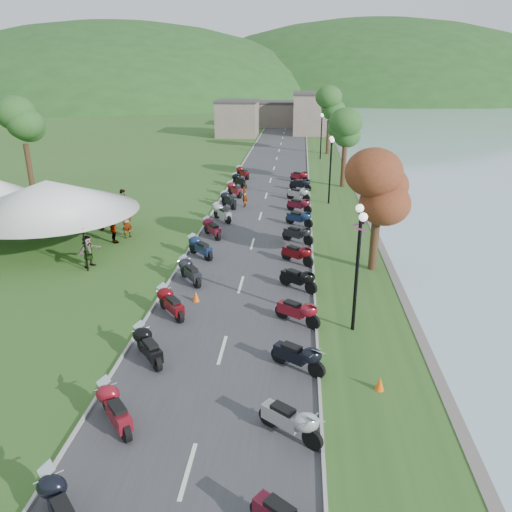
{
  "coord_description": "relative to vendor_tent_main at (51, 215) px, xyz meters",
  "views": [
    {
      "loc": [
        2.67,
        -0.02,
        9.91
      ],
      "look_at": [
        0.69,
        22.61,
        1.3
      ],
      "focal_mm": 35.0,
      "sensor_mm": 36.0,
      "label": 1
    }
  ],
  "objects": [
    {
      "name": "road",
      "position": [
        11.47,
        13.59,
        -1.99
      ],
      "size": [
        7.0,
        120.0,
        0.02
      ],
      "primitive_type": "cube",
      "color": "#3C3C3F",
      "rests_on": "ground"
    },
    {
      "name": "hills_backdrop",
      "position": [
        11.47,
        173.59,
        -2.0
      ],
      "size": [
        360.0,
        120.0,
        76.0
      ],
      "primitive_type": null,
      "color": "#285621",
      "rests_on": "ground"
    },
    {
      "name": "far_building",
      "position": [
        9.47,
        58.59,
        0.5
      ],
      "size": [
        18.0,
        16.0,
        5.0
      ],
      "primitive_type": "cube",
      "color": "gray",
      "rests_on": "ground"
    },
    {
      "name": "moto_row_left",
      "position": [
        8.9,
        -6.09,
        -1.45
      ],
      "size": [
        2.6,
        54.97,
        1.1
      ],
      "primitive_type": null,
      "color": "#331411",
      "rests_on": "ground"
    },
    {
      "name": "moto_row_right",
      "position": [
        14.17,
        -2.98,
        -1.45
      ],
      "size": [
        2.6,
        46.51,
        1.1
      ],
      "primitive_type": null,
      "color": "#331411",
      "rests_on": "ground"
    },
    {
      "name": "vendor_tent_main",
      "position": [
        0.0,
        0.0,
        0.0
      ],
      "size": [
        6.68,
        6.68,
        4.0
      ],
      "primitive_type": null,
      "color": "silver",
      "rests_on": "ground"
    },
    {
      "name": "tree_lakeside",
      "position": [
        18.08,
        -1.79,
        1.57
      ],
      "size": [
        2.57,
        2.57,
        7.13
      ],
      "primitive_type": null,
      "color": "#316527",
      "rests_on": "ground"
    },
    {
      "name": "pedestrian_a",
      "position": [
        3.64,
        2.16,
        -2.0
      ],
      "size": [
        0.8,
        0.82,
        1.83
      ],
      "primitive_type": "imported",
      "rotation": [
        0.0,
        0.0,
        0.87
      ],
      "color": "slate",
      "rests_on": "ground"
    },
    {
      "name": "pedestrian_b",
      "position": [
        1.6,
        7.37,
        -2.0
      ],
      "size": [
        1.0,
        0.77,
        1.82
      ],
      "primitive_type": "imported",
      "rotation": [
        0.0,
        0.0,
        2.78
      ],
      "color": "slate",
      "rests_on": "ground"
    },
    {
      "name": "pedestrian_c",
      "position": [
        1.44,
        3.46,
        -2.0
      ],
      "size": [
        0.63,
        1.1,
        1.6
      ],
      "primitive_type": "imported",
      "rotation": [
        0.0,
        0.0,
        4.92
      ],
      "color": "slate",
      "rests_on": "ground"
    }
  ]
}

